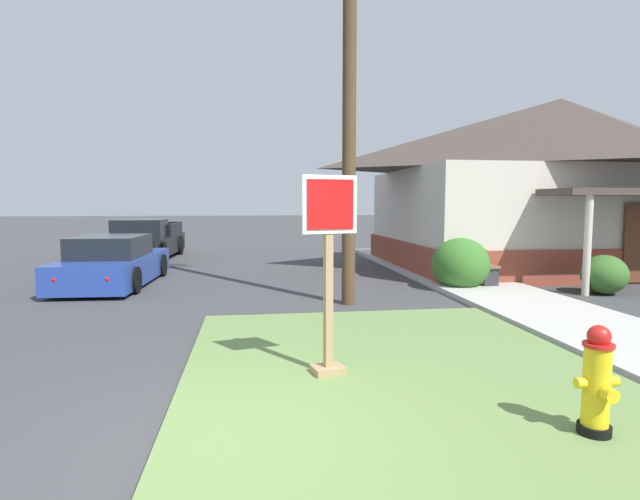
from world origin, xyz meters
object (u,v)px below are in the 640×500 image
(manhole_cover, at_px, (253,319))
(pickup_truck_black, at_px, (145,243))
(fire_hydrant, at_px, (597,383))
(parked_sedan_blue, at_px, (114,264))
(utility_pole, at_px, (350,19))
(stop_sign, at_px, (329,281))
(street_bench, at_px, (475,263))

(manhole_cover, distance_m, pickup_truck_black, 10.77)
(fire_hydrant, bearing_deg, parked_sedan_blue, 124.69)
(parked_sedan_blue, xyz_separation_m, utility_pole, (5.39, -3.14, 5.05))
(fire_hydrant, bearing_deg, utility_pole, 99.00)
(utility_pole, bearing_deg, manhole_cover, -151.13)
(fire_hydrant, height_order, stop_sign, stop_sign)
(stop_sign, distance_m, pickup_truck_black, 14.03)
(fire_hydrant, relative_size, manhole_cover, 1.36)
(pickup_truck_black, bearing_deg, manhole_cover, -68.79)
(fire_hydrant, distance_m, utility_pole, 7.93)
(fire_hydrant, xyz_separation_m, utility_pole, (-0.95, 6.02, 5.07))
(manhole_cover, relative_size, street_bench, 0.48)
(stop_sign, height_order, manhole_cover, stop_sign)
(pickup_truck_black, xyz_separation_m, utility_pole, (5.82, -8.96, 4.98))
(parked_sedan_blue, relative_size, pickup_truck_black, 0.85)
(stop_sign, distance_m, utility_pole, 6.22)
(stop_sign, bearing_deg, manhole_cover, 105.20)
(parked_sedan_blue, height_order, utility_pole, utility_pole)
(manhole_cover, distance_m, parked_sedan_blue, 5.47)
(fire_hydrant, xyz_separation_m, street_bench, (2.55, 7.67, 0.05))
(pickup_truck_black, bearing_deg, street_bench, -38.15)
(street_bench, bearing_deg, manhole_cover, -153.53)
(fire_hydrant, bearing_deg, street_bench, 71.60)
(manhole_cover, height_order, pickup_truck_black, pickup_truck_black)
(pickup_truck_black, relative_size, street_bench, 3.58)
(parked_sedan_blue, relative_size, utility_pole, 0.42)
(parked_sedan_blue, bearing_deg, fire_hydrant, -55.31)
(stop_sign, relative_size, street_bench, 1.55)
(stop_sign, bearing_deg, parked_sedan_blue, 120.39)
(parked_sedan_blue, distance_m, utility_pole, 8.03)
(manhole_cover, xyz_separation_m, parked_sedan_blue, (-3.46, 4.21, 0.53))
(parked_sedan_blue, height_order, pickup_truck_black, pickup_truck_black)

